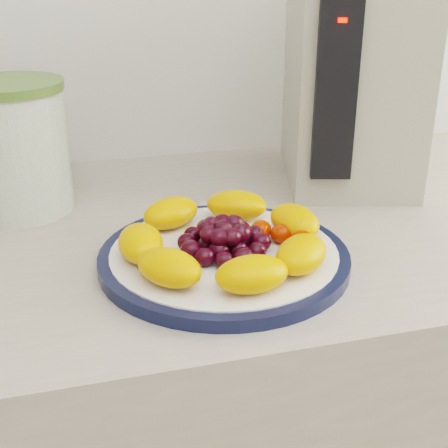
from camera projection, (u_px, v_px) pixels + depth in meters
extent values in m
cylinder|color=#101734|center=(224.00, 258.00, 0.71)|extent=(0.29, 0.29, 0.01)
cylinder|color=white|center=(224.00, 257.00, 0.71)|extent=(0.26, 0.26, 0.02)
cylinder|color=#355E1D|center=(17.00, 152.00, 0.83)|extent=(0.14, 0.14, 0.16)
cylinder|color=#4F6B2E|center=(7.00, 86.00, 0.79)|extent=(0.14, 0.14, 0.01)
cube|color=#A8A491|center=(352.00, 76.00, 0.92)|extent=(0.24, 0.29, 0.31)
cube|color=black|center=(336.00, 92.00, 0.80)|extent=(0.06, 0.03, 0.23)
cube|color=#FF0C05|center=(342.00, 20.00, 0.76)|extent=(0.01, 0.01, 0.01)
ellipsoid|color=orange|center=(294.00, 221.00, 0.74)|extent=(0.06, 0.08, 0.04)
ellipsoid|color=orange|center=(237.00, 205.00, 0.78)|extent=(0.09, 0.08, 0.04)
ellipsoid|color=orange|center=(171.00, 213.00, 0.76)|extent=(0.09, 0.08, 0.04)
ellipsoid|color=orange|center=(141.00, 243.00, 0.68)|extent=(0.05, 0.08, 0.04)
ellipsoid|color=orange|center=(169.00, 267.00, 0.63)|extent=(0.09, 0.09, 0.04)
ellipsoid|color=orange|center=(252.00, 274.00, 0.62)|extent=(0.08, 0.05, 0.04)
ellipsoid|color=orange|center=(301.00, 254.00, 0.66)|extent=(0.09, 0.09, 0.04)
ellipsoid|color=black|center=(224.00, 243.00, 0.70)|extent=(0.02, 0.02, 0.02)
ellipsoid|color=black|center=(242.00, 241.00, 0.71)|extent=(0.02, 0.02, 0.02)
ellipsoid|color=black|center=(229.00, 235.00, 0.72)|extent=(0.02, 0.02, 0.02)
ellipsoid|color=black|center=(211.00, 236.00, 0.72)|extent=(0.02, 0.02, 0.02)
ellipsoid|color=black|center=(206.00, 245.00, 0.70)|extent=(0.02, 0.02, 0.02)
ellipsoid|color=black|center=(219.00, 250.00, 0.68)|extent=(0.02, 0.02, 0.02)
ellipsoid|color=black|center=(238.00, 249.00, 0.69)|extent=(0.02, 0.02, 0.02)
ellipsoid|color=black|center=(255.00, 234.00, 0.72)|extent=(0.02, 0.02, 0.02)
ellipsoid|color=black|center=(242.00, 229.00, 0.74)|extent=(0.02, 0.02, 0.02)
ellipsoid|color=black|center=(224.00, 226.00, 0.74)|extent=(0.02, 0.02, 0.02)
ellipsoid|color=black|center=(206.00, 228.00, 0.74)|extent=(0.02, 0.02, 0.02)
ellipsoid|color=black|center=(193.00, 235.00, 0.72)|extent=(0.02, 0.02, 0.02)
ellipsoid|color=black|center=(187.00, 242.00, 0.70)|extent=(0.02, 0.02, 0.02)
ellipsoid|color=black|center=(191.00, 250.00, 0.68)|extent=(0.02, 0.02, 0.02)
ellipsoid|color=black|center=(205.00, 257.00, 0.67)|extent=(0.02, 0.02, 0.02)
ellipsoid|color=black|center=(224.00, 260.00, 0.67)|extent=(0.02, 0.02, 0.02)
ellipsoid|color=black|center=(243.00, 257.00, 0.67)|extent=(0.02, 0.02, 0.02)
ellipsoid|color=black|center=(257.00, 251.00, 0.68)|extent=(0.02, 0.02, 0.02)
ellipsoid|color=black|center=(261.00, 242.00, 0.70)|extent=(0.02, 0.02, 0.02)
ellipsoid|color=black|center=(224.00, 230.00, 0.70)|extent=(0.02, 0.02, 0.02)
ellipsoid|color=black|center=(234.00, 224.00, 0.71)|extent=(0.02, 0.02, 0.02)
ellipsoid|color=black|center=(222.00, 223.00, 0.72)|extent=(0.02, 0.02, 0.02)
ellipsoid|color=black|center=(211.00, 225.00, 0.71)|extent=(0.02, 0.02, 0.02)
ellipsoid|color=black|center=(206.00, 229.00, 0.70)|extent=(0.02, 0.02, 0.02)
ellipsoid|color=black|center=(209.00, 235.00, 0.69)|extent=(0.02, 0.02, 0.02)
ellipsoid|color=black|center=(219.00, 238.00, 0.68)|extent=(0.02, 0.02, 0.02)
ellipsoid|color=black|center=(232.00, 237.00, 0.68)|extent=(0.02, 0.02, 0.02)
ellipsoid|color=black|center=(241.00, 233.00, 0.69)|extent=(0.02, 0.02, 0.02)
ellipsoid|color=red|center=(283.00, 233.00, 0.72)|extent=(0.03, 0.03, 0.02)
ellipsoid|color=red|center=(304.00, 229.00, 0.73)|extent=(0.04, 0.03, 0.02)
ellipsoid|color=red|center=(301.00, 241.00, 0.70)|extent=(0.04, 0.04, 0.02)
ellipsoid|color=red|center=(261.00, 230.00, 0.73)|extent=(0.04, 0.04, 0.02)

